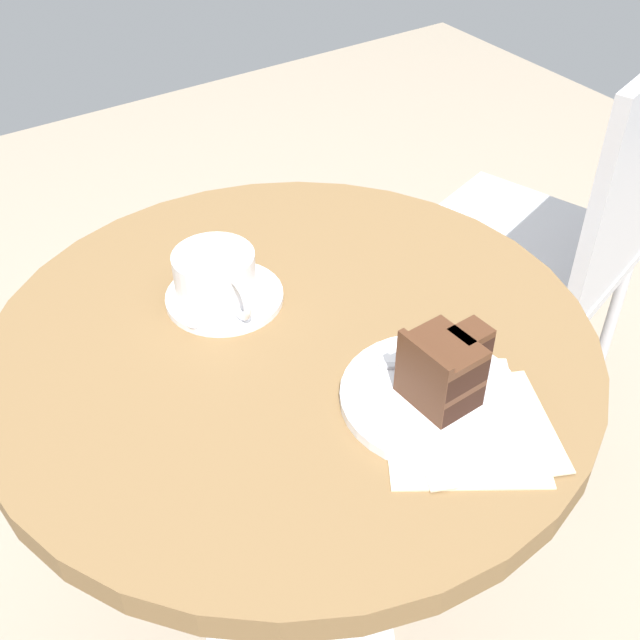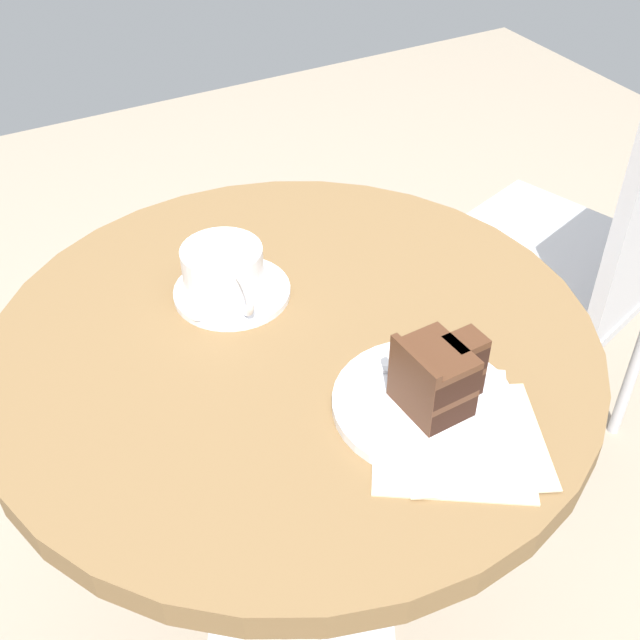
% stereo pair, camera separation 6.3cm
% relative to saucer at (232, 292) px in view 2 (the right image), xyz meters
% --- Properties ---
extents(cafe_table, '(0.72, 0.72, 0.70)m').
position_rel_saucer_xyz_m(cafe_table, '(0.11, 0.03, -0.12)').
color(cafe_table, brown).
rests_on(cafe_table, ground).
extents(saucer, '(0.15, 0.15, 0.01)m').
position_rel_saucer_xyz_m(saucer, '(0.00, 0.00, 0.00)').
color(saucer, white).
rests_on(saucer, cafe_table).
extents(coffee_cup, '(0.13, 0.10, 0.06)m').
position_rel_saucer_xyz_m(coffee_cup, '(-0.00, -0.01, 0.03)').
color(coffee_cup, white).
rests_on(coffee_cup, saucer).
extents(teaspoon, '(0.02, 0.11, 0.00)m').
position_rel_saucer_xyz_m(teaspoon, '(0.03, -0.03, 0.01)').
color(teaspoon, silver).
rests_on(teaspoon, saucer).
extents(cake_plate, '(0.19, 0.19, 0.01)m').
position_rel_saucer_xyz_m(cake_plate, '(0.28, 0.10, 0.00)').
color(cake_plate, white).
rests_on(cake_plate, cafe_table).
extents(cake_slice, '(0.08, 0.09, 0.08)m').
position_rel_saucer_xyz_m(cake_slice, '(0.29, 0.11, 0.04)').
color(cake_slice, black).
rests_on(cake_slice, cake_plate).
extents(fork, '(0.09, 0.12, 0.00)m').
position_rel_saucer_xyz_m(fork, '(0.26, 0.15, 0.01)').
color(fork, silver).
rests_on(fork, cake_plate).
extents(napkin, '(0.22, 0.22, 0.00)m').
position_rel_saucer_xyz_m(napkin, '(0.33, 0.11, -0.00)').
color(napkin, beige).
rests_on(napkin, cafe_table).
extents(cafe_chair, '(0.48, 0.48, 0.88)m').
position_rel_saucer_xyz_m(cafe_chair, '(-0.03, 0.69, -0.18)').
color(cafe_chair, '#BCBCC1').
rests_on(cafe_chair, ground).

